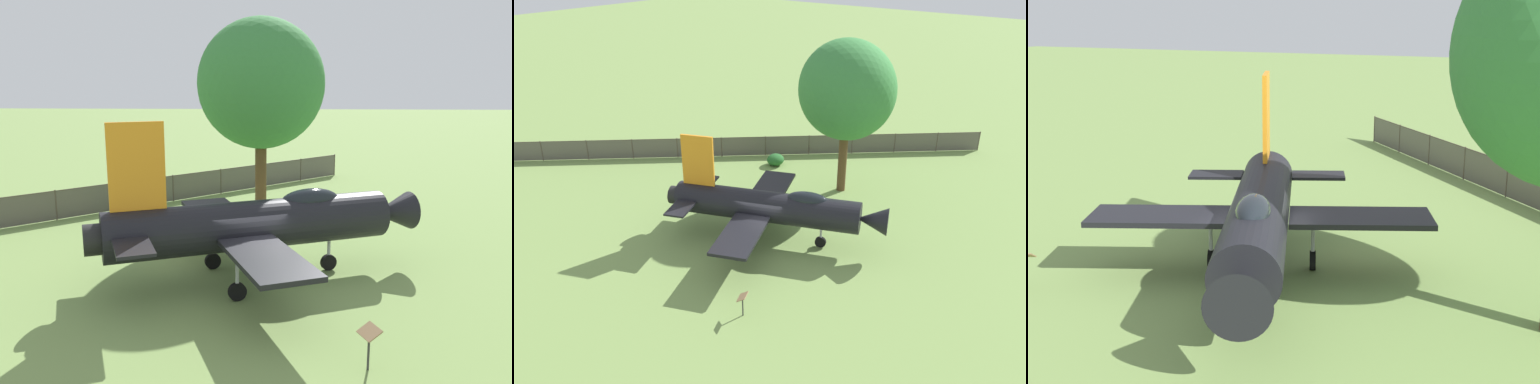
# 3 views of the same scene
# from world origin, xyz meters

# --- Properties ---
(ground_plane) EXTENTS (200.00, 200.00, 0.00)m
(ground_plane) POSITION_xyz_m (0.00, 0.00, 0.00)
(ground_plane) COLOR #75934C
(display_jet) EXTENTS (10.00, 11.67, 5.69)m
(display_jet) POSITION_xyz_m (-0.13, 0.33, 2.07)
(display_jet) COLOR black
(display_jet) RESTS_ON ground_plane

